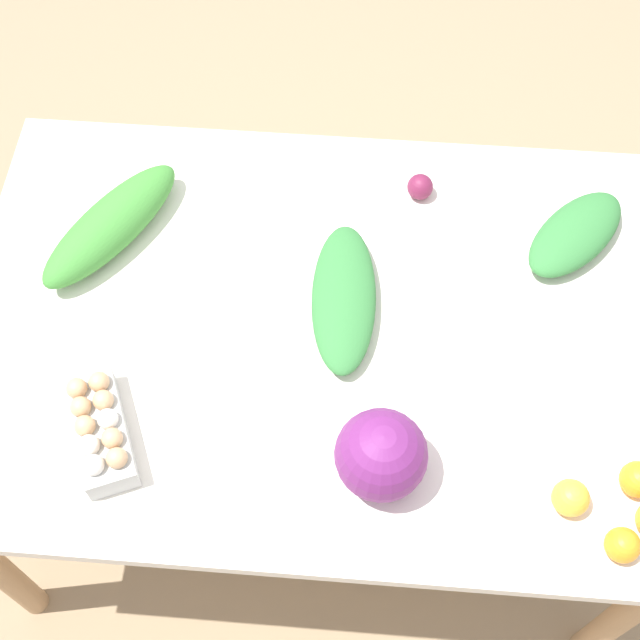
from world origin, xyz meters
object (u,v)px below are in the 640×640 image
at_px(greens_bunch_scallion, 344,298).
at_px(orange_3, 638,479).
at_px(greens_bunch_kale, 111,225).
at_px(greens_bunch_dandelion, 575,234).
at_px(orange_2, 570,498).
at_px(orange_0, 622,545).
at_px(cabbage_purple, 381,455).
at_px(egg_carton, 99,428).
at_px(beet_root, 420,187).

relative_size(greens_bunch_scallion, orange_3, 5.28).
xyz_separation_m(greens_bunch_kale, greens_bunch_dandelion, (0.99, 0.06, -0.01)).
bearing_deg(greens_bunch_dandelion, orange_2, -94.64).
bearing_deg(greens_bunch_dandelion, orange_0, -86.73).
bearing_deg(orange_2, cabbage_purple, 174.11).
bearing_deg(greens_bunch_kale, greens_bunch_scallion, -14.91).
bearing_deg(egg_carton, orange_3, 65.92).
xyz_separation_m(egg_carton, orange_0, (0.96, -0.14, -0.01)).
bearing_deg(orange_2, orange_3, 19.81).
relative_size(cabbage_purple, greens_bunch_scallion, 0.47).
height_order(orange_2, orange_3, orange_2).
distance_m(cabbage_purple, orange_0, 0.45).
bearing_deg(egg_carton, greens_bunch_scallion, 103.96).
bearing_deg(greens_bunch_dandelion, orange_3, -81.93).
bearing_deg(greens_bunch_kale, greens_bunch_dandelion, 3.62).
height_order(greens_bunch_scallion, greens_bunch_kale, greens_bunch_kale).
xyz_separation_m(beet_root, orange_2, (0.29, -0.70, 0.01)).
xyz_separation_m(cabbage_purple, greens_bunch_scallion, (-0.09, 0.36, -0.05)).
bearing_deg(beet_root, greens_bunch_scallion, -116.28).
height_order(greens_bunch_scallion, greens_bunch_dandelion, greens_bunch_dandelion).
height_order(cabbage_purple, orange_2, cabbage_purple).
xyz_separation_m(cabbage_purple, orange_0, (0.43, -0.11, -0.05)).
xyz_separation_m(egg_carton, greens_bunch_dandelion, (0.92, 0.53, -0.01)).
bearing_deg(greens_bunch_scallion, greens_bunch_dandelion, 22.23).
bearing_deg(greens_bunch_scallion, greens_bunch_kale, 165.09).
bearing_deg(egg_carton, cabbage_purple, 63.91).
bearing_deg(greens_bunch_dandelion, cabbage_purple, -125.41).
bearing_deg(beet_root, greens_bunch_kale, -165.58).
relative_size(greens_bunch_kale, orange_0, 6.09).
relative_size(beet_root, orange_2, 0.83).
bearing_deg(greens_bunch_kale, orange_0, -30.54).
bearing_deg(orange_0, beet_root, 115.59).
xyz_separation_m(greens_bunch_dandelion, orange_3, (0.08, -0.55, 0.00)).
relative_size(egg_carton, greens_bunch_kale, 0.66).
relative_size(beet_root, orange_0, 0.90).
relative_size(greens_bunch_kale, beet_root, 6.75).
distance_m(greens_bunch_scallion, greens_bunch_dandelion, 0.52).
xyz_separation_m(egg_carton, orange_2, (0.87, -0.06, -0.01)).
bearing_deg(orange_3, cabbage_purple, -178.86).
relative_size(egg_carton, orange_2, 3.70).
relative_size(beet_root, orange_3, 0.85).
height_order(greens_bunch_dandelion, orange_0, greens_bunch_dandelion).
bearing_deg(orange_2, orange_0, -42.39).
xyz_separation_m(greens_bunch_dandelion, orange_0, (0.04, -0.67, -0.00)).
xyz_separation_m(greens_bunch_scallion, orange_0, (0.52, -0.47, -0.00)).
relative_size(greens_bunch_kale, orange_2, 5.64).
bearing_deg(greens_bunch_dandelion, greens_bunch_kale, -176.38).
distance_m(greens_bunch_scallion, orange_0, 0.70).
height_order(greens_bunch_kale, orange_0, greens_bunch_kale).
distance_m(egg_carton, orange_2, 0.88).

